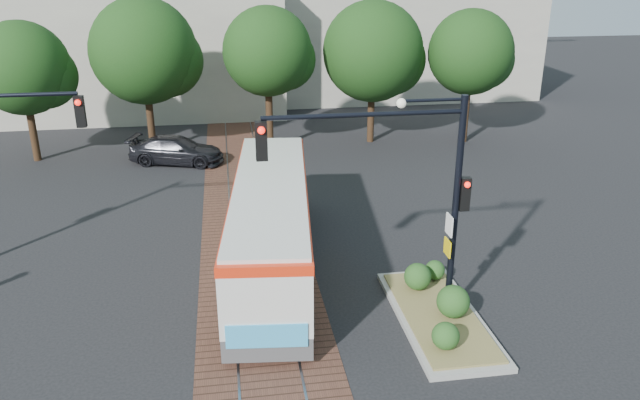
{
  "coord_description": "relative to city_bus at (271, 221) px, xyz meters",
  "views": [
    {
      "loc": [
        -0.71,
        -15.17,
        9.35
      ],
      "look_at": [
        2.33,
        4.45,
        1.6
      ],
      "focal_mm": 35.0,
      "sensor_mm": 36.0,
      "label": 1
    }
  ],
  "objects": [
    {
      "name": "tree_row",
      "position": [
        0.69,
        13.53,
        3.25
      ],
      "size": [
        26.4,
        5.6,
        7.67
      ],
      "color": "#382314",
      "rests_on": "ground"
    },
    {
      "name": "parked_car",
      "position": [
        -3.67,
        11.58,
        -0.94
      ],
      "size": [
        4.85,
        3.0,
        1.31
      ],
      "primitive_type": "imported",
      "rotation": [
        0.0,
        0.0,
        1.3
      ],
      "color": "black",
      "rests_on": "ground"
    },
    {
      "name": "traffic_island",
      "position": [
        4.3,
        -3.79,
        -1.27
      ],
      "size": [
        2.2,
        5.2,
        1.13
      ],
      "color": "gray",
      "rests_on": "ground"
    },
    {
      "name": "ground",
      "position": [
        -0.52,
        -2.89,
        -1.6
      ],
      "size": [
        120.0,
        120.0,
        0.0
      ],
      "primitive_type": "plane",
      "color": "black",
      "rests_on": "ground"
    },
    {
      "name": "warehouses",
      "position": [
        -1.05,
        25.86,
        2.21
      ],
      "size": [
        40.0,
        13.0,
        8.0
      ],
      "color": "#ADA899",
      "rests_on": "ground"
    },
    {
      "name": "trackbed",
      "position": [
        -0.52,
        1.11,
        -1.59
      ],
      "size": [
        3.6,
        40.0,
        0.02
      ],
      "color": "#513225",
      "rests_on": "ground"
    },
    {
      "name": "signal_pole_main",
      "position": [
        3.34,
        -3.7,
        2.56
      ],
      "size": [
        5.49,
        0.46,
        6.0
      ],
      "color": "black",
      "rests_on": "ground"
    },
    {
      "name": "city_bus",
      "position": [
        0.0,
        0.0,
        0.0
      ],
      "size": [
        3.36,
        10.9,
        2.87
      ],
      "rotation": [
        0.0,
        0.0,
        -0.1
      ],
      "color": "#48484B",
      "rests_on": "ground"
    }
  ]
}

